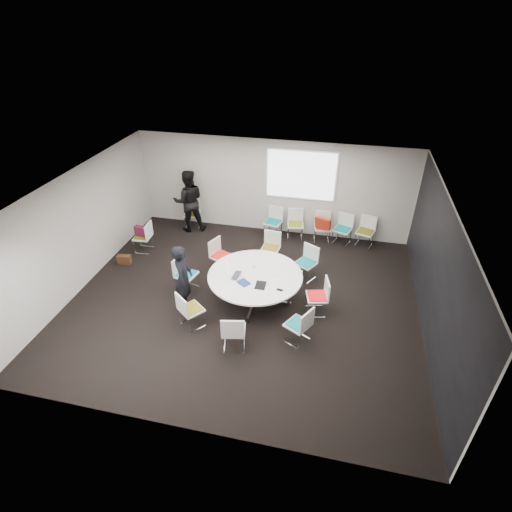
% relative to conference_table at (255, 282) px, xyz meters
% --- Properties ---
extents(room_shell, '(8.08, 7.08, 2.88)m').
position_rel_conference_table_xyz_m(room_shell, '(-0.17, -0.03, 0.87)').
color(room_shell, black).
rests_on(room_shell, ground).
extents(conference_table, '(2.16, 2.16, 0.73)m').
position_rel_conference_table_xyz_m(conference_table, '(0.00, 0.00, 0.00)').
color(conference_table, silver).
rests_on(conference_table, ground).
extents(projection_screen, '(1.90, 0.03, 1.35)m').
position_rel_conference_table_xyz_m(projection_screen, '(0.54, 3.43, 1.32)').
color(projection_screen, white).
rests_on(projection_screen, room_shell).
extents(chair_ring_a, '(0.55, 0.55, 0.88)m').
position_rel_conference_table_xyz_m(chair_ring_a, '(1.44, -0.12, -0.26)').
color(chair_ring_a, silver).
rests_on(chair_ring_a, ground).
extents(chair_ring_b, '(0.62, 0.62, 0.88)m').
position_rel_conference_table_xyz_m(chair_ring_b, '(1.04, 1.17, -0.26)').
color(chair_ring_b, silver).
rests_on(chair_ring_b, ground).
extents(chair_ring_c, '(0.50, 0.49, 0.88)m').
position_rel_conference_table_xyz_m(chair_ring_c, '(0.04, 1.65, -0.26)').
color(chair_ring_c, silver).
rests_on(chair_ring_c, ground).
extents(chair_ring_d, '(0.59, 0.60, 0.88)m').
position_rel_conference_table_xyz_m(chair_ring_d, '(-1.13, 1.01, -0.26)').
color(chair_ring_d, silver).
rests_on(chair_ring_d, ground).
extents(chair_ring_e, '(0.54, 0.55, 0.88)m').
position_rel_conference_table_xyz_m(chair_ring_e, '(-1.71, 0.04, -0.26)').
color(chair_ring_e, silver).
rests_on(chair_ring_e, ground).
extents(chair_ring_f, '(0.64, 0.64, 0.88)m').
position_rel_conference_table_xyz_m(chair_ring_f, '(-1.14, -1.15, -0.26)').
color(chair_ring_f, silver).
rests_on(chair_ring_f, ground).
extents(chair_ring_g, '(0.54, 0.53, 0.88)m').
position_rel_conference_table_xyz_m(chair_ring_g, '(-0.08, -1.57, -0.26)').
color(chair_ring_g, silver).
rests_on(chair_ring_g, ground).
extents(chair_ring_h, '(0.61, 0.62, 0.88)m').
position_rel_conference_table_xyz_m(chair_ring_h, '(1.15, -1.11, -0.26)').
color(chair_ring_h, silver).
rests_on(chair_ring_h, ground).
extents(chair_back_a, '(0.54, 0.53, 0.88)m').
position_rel_conference_table_xyz_m(chair_back_a, '(-0.16, 3.13, -0.26)').
color(chair_back_a, silver).
rests_on(chair_back_a, ground).
extents(chair_back_b, '(0.53, 0.52, 0.88)m').
position_rel_conference_table_xyz_m(chair_back_b, '(0.50, 3.13, -0.26)').
color(chair_back_b, silver).
rests_on(chair_back_b, ground).
extents(chair_back_c, '(0.52, 0.51, 0.88)m').
position_rel_conference_table_xyz_m(chair_back_c, '(1.29, 3.13, -0.26)').
color(chair_back_c, silver).
rests_on(chair_back_c, ground).
extents(chair_back_d, '(0.59, 0.58, 0.88)m').
position_rel_conference_table_xyz_m(chair_back_d, '(1.86, 3.13, -0.26)').
color(chair_back_d, silver).
rests_on(chair_back_d, ground).
extents(chair_back_e, '(0.57, 0.57, 0.88)m').
position_rel_conference_table_xyz_m(chair_back_e, '(2.49, 3.13, -0.26)').
color(chair_back_e, silver).
rests_on(chair_back_e, ground).
extents(chair_spare_left, '(0.47, 0.49, 0.88)m').
position_rel_conference_table_xyz_m(chair_spare_left, '(-3.53, 1.48, -0.26)').
color(chair_spare_left, silver).
rests_on(chair_spare_left, ground).
extents(chair_person_back, '(0.52, 0.51, 0.88)m').
position_rel_conference_table_xyz_m(chair_person_back, '(-2.70, 3.12, -0.26)').
color(chair_person_back, silver).
rests_on(chair_person_back, ground).
extents(person_main, '(0.51, 0.67, 1.64)m').
position_rel_conference_table_xyz_m(person_main, '(-1.48, -0.61, 0.29)').
color(person_main, black).
rests_on(person_main, ground).
extents(person_back, '(1.13, 1.03, 1.90)m').
position_rel_conference_table_xyz_m(person_back, '(-2.70, 2.96, 0.42)').
color(person_back, black).
rests_on(person_back, ground).
extents(laptop, '(0.26, 0.37, 0.03)m').
position_rel_conference_table_xyz_m(laptop, '(-0.35, -0.14, 0.21)').
color(laptop, '#333338').
rests_on(laptop, conference_table).
extents(laptop_lid, '(0.16, 0.27, 0.22)m').
position_rel_conference_table_xyz_m(laptop_lid, '(-0.65, -0.03, 0.33)').
color(laptop_lid, silver).
rests_on(laptop_lid, conference_table).
extents(notebook_black, '(0.23, 0.31, 0.02)m').
position_rel_conference_table_xyz_m(notebook_black, '(0.20, -0.37, 0.21)').
color(notebook_black, black).
rests_on(notebook_black, conference_table).
extents(tablet_folio, '(0.33, 0.32, 0.03)m').
position_rel_conference_table_xyz_m(tablet_folio, '(-0.18, -0.36, 0.21)').
color(tablet_folio, navy).
rests_on(tablet_folio, conference_table).
extents(papers_right, '(0.36, 0.30, 0.00)m').
position_rel_conference_table_xyz_m(papers_right, '(0.45, 0.15, 0.20)').
color(papers_right, silver).
rests_on(papers_right, conference_table).
extents(papers_front, '(0.35, 0.29, 0.00)m').
position_rel_conference_table_xyz_m(papers_front, '(0.82, -0.13, 0.20)').
color(papers_front, white).
rests_on(papers_front, conference_table).
extents(cup, '(0.08, 0.08, 0.09)m').
position_rel_conference_table_xyz_m(cup, '(-0.10, 0.27, 0.24)').
color(cup, white).
rests_on(cup, conference_table).
extents(phone, '(0.15, 0.09, 0.01)m').
position_rel_conference_table_xyz_m(phone, '(0.64, -0.43, 0.20)').
color(phone, black).
rests_on(phone, conference_table).
extents(maroon_bag, '(0.42, 0.20, 0.28)m').
position_rel_conference_table_xyz_m(maroon_bag, '(-3.54, 1.48, 0.09)').
color(maroon_bag, '#53162E').
rests_on(maroon_bag, chair_spare_left).
extents(brown_bag, '(0.38, 0.20, 0.24)m').
position_rel_conference_table_xyz_m(brown_bag, '(-3.78, 0.75, -0.41)').
color(brown_bag, '#3D2313').
rests_on(brown_bag, ground).
extents(red_jacket, '(0.47, 0.29, 0.36)m').
position_rel_conference_table_xyz_m(red_jacket, '(1.29, 2.91, 0.17)').
color(red_jacket, '#A92614').
rests_on(red_jacket, chair_back_c).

